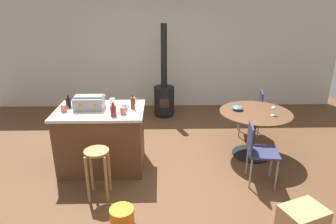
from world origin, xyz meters
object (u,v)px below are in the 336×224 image
Objects in this scene: dining_table at (254,122)px; toolbox at (89,103)px; kitchen_island at (102,138)px; cup_4 at (133,100)px; cup_0 at (112,102)px; serving_bowl at (238,108)px; plastic_bucket at (122,217)px; folding_chair_far at (258,149)px; wine_glass at (274,109)px; cup_1 at (64,108)px; cup_2 at (124,108)px; folding_chair_near at (253,109)px; bottle_1 at (69,103)px; bottle_0 at (133,103)px; bottle_2 at (113,111)px; cardboard_box at (303,220)px; cup_3 at (123,111)px; wooden_stool at (98,164)px; wood_stove at (164,94)px.

toolbox is at bearing -173.61° from dining_table.
cup_4 is (0.47, 0.30, 0.51)m from kitchen_island.
cup_0 is 1.08× the size of cup_4.
dining_table is 10.62× the size of cup_4.
serving_bowl is 0.64× the size of plastic_bucket.
wine_glass reaches higher than folding_chair_far.
cup_0 is at bearing -162.21° from cup_4.
cup_2 is (0.85, 0.03, -0.01)m from cup_1.
serving_bowl is at bearing 45.34° from plastic_bucket.
cup_4 is (-1.74, 0.78, 0.46)m from folding_chair_far.
folding_chair_near is 3.01m from toolbox.
folding_chair_near reaches higher than dining_table.
cup_1 reaches higher than serving_bowl.
cup_2 is 2.26m from wine_glass.
folding_chair_near is 4.64× the size of bottle_1.
bottle_2 is (-0.24, -0.29, -0.01)m from bottle_0.
toolbox reaches higher than serving_bowl.
folding_chair_near reaches higher than serving_bowl.
cardboard_box reaches higher than plastic_bucket.
bottle_2 reaches higher than folding_chair_far.
plastic_bucket is at bearing -79.69° from cup_0.
plastic_bucket is at bearing -86.58° from cup_3.
cup_0 is (-0.08, 0.47, -0.02)m from bottle_2.
bottle_0 is at bearing 1.79° from kitchen_island.
cup_4 is 1.67m from serving_bowl.
dining_table is at bearing -105.68° from folding_chair_near.
dining_table is 1.32× the size of folding_chair_near.
folding_chair_far is 3.87× the size of bottle_0.
bottle_0 reaches higher than cup_0.
wooden_stool is at bearing -50.22° from cup_1.
wine_glass is 0.31× the size of cardboard_box.
kitchen_island is 2.64m from wine_glass.
cardboard_box is at bearing -41.76° from cup_4.
toolbox reaches higher than bottle_2.
dining_table is at bearing -20.13° from serving_bowl.
serving_bowl is (1.66, 0.11, -0.18)m from cup_4.
cup_0 is (-0.80, -1.96, 0.50)m from wood_stove.
bottle_2 reaches higher than wine_glass.
cup_3 is (-2.02, -0.51, 0.40)m from dining_table.
folding_chair_far is 1.97m from cup_4.
cup_1 reaches higher than dining_table.
cup_3 is 0.26× the size of cardboard_box.
cup_3 is at bearing -101.25° from cup_4.
wood_stove is 17.25× the size of cup_0.
wood_stove is 2.33m from cup_2.
wood_stove is 10.73× the size of bottle_1.
bottle_2 is 1.08× the size of serving_bowl.
wooden_stool is at bearing -106.88° from wood_stove.
cup_1 is 0.85m from cup_2.
cardboard_box is at bearing -4.61° from plastic_bucket.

